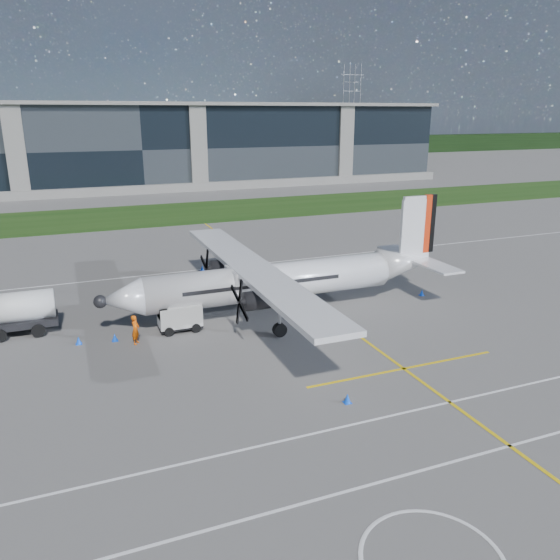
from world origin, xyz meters
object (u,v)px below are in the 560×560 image
object	(u,v)px
safety_cone_stbdwing	(202,268)
turboprop_aircraft	(283,260)
pylon_east	(351,109)
safety_cone_fwd	(79,340)
safety_cone_nose_port	(115,337)
safety_cone_portwing	(347,398)
safety_cone_tail	(422,292)
baggage_tug	(180,317)
ground_crew_person	(135,328)

from	to	relation	value
safety_cone_stbdwing	turboprop_aircraft	bearing A→B (deg)	-77.66
pylon_east	safety_cone_fwd	world-z (taller)	pylon_east
safety_cone_nose_port	safety_cone_portwing	world-z (taller)	same
safety_cone_stbdwing	safety_cone_portwing	bearing A→B (deg)	-87.96
safety_cone_nose_port	safety_cone_tail	bearing A→B (deg)	0.77
turboprop_aircraft	safety_cone_nose_port	size ratio (longest dim) A/B	52.24
turboprop_aircraft	safety_cone_tail	bearing A→B (deg)	-2.68
baggage_tug	safety_cone_fwd	bearing A→B (deg)	179.80
baggage_tug	safety_cone_tail	world-z (taller)	baggage_tug
turboprop_aircraft	safety_cone_portwing	distance (m)	13.70
pylon_east	ground_crew_person	bearing A→B (deg)	-123.03
ground_crew_person	safety_cone_stbdwing	distance (m)	16.48
safety_cone_fwd	safety_cone_portwing	xyz separation A→B (m)	(12.07, -12.53, 0.00)
pylon_east	safety_cone_nose_port	xyz separation A→B (m)	(-96.69, -145.94, -14.75)
turboprop_aircraft	safety_cone_portwing	world-z (taller)	turboprop_aircraft
safety_cone_fwd	ground_crew_person	bearing A→B (deg)	-20.16
baggage_tug	ground_crew_person	world-z (taller)	ground_crew_person
turboprop_aircraft	ground_crew_person	xyz separation A→B (m)	(-10.58, -1.77, -2.85)
ground_crew_person	safety_cone_nose_port	xyz separation A→B (m)	(-1.20, 0.91, -0.82)
pylon_east	baggage_tug	bearing A→B (deg)	-122.41
ground_crew_person	safety_cone_portwing	bearing A→B (deg)	-112.73
safety_cone_nose_port	safety_cone_tail	xyz separation A→B (m)	(23.34, 0.31, 0.00)
safety_cone_fwd	safety_cone_tail	bearing A→B (deg)	-0.01
pylon_east	baggage_tug	xyz separation A→B (m)	(-92.47, -145.64, -14.12)
pylon_east	safety_cone_portwing	xyz separation A→B (m)	(-86.76, -158.15, -14.75)
turboprop_aircraft	safety_cone_stbdwing	distance (m)	13.53
ground_crew_person	safety_cone_stbdwing	world-z (taller)	ground_crew_person
turboprop_aircraft	safety_cone_stbdwing	world-z (taller)	turboprop_aircraft
ground_crew_person	turboprop_aircraft	bearing A→B (deg)	-50.91
turboprop_aircraft	ground_crew_person	world-z (taller)	turboprop_aircraft
turboprop_aircraft	pylon_east	bearing A→B (deg)	59.67
safety_cone_stbdwing	safety_cone_tail	bearing A→B (deg)	-42.78
turboprop_aircraft	safety_cone_nose_port	xyz separation A→B (m)	(-11.79, -0.85, -3.67)
safety_cone_nose_port	safety_cone_stbdwing	xyz separation A→B (m)	(9.00, 13.58, 0.00)
baggage_tug	safety_cone_tail	bearing A→B (deg)	0.05
safety_cone_fwd	safety_cone_tail	xyz separation A→B (m)	(25.48, -0.00, 0.00)
turboprop_aircraft	safety_cone_stbdwing	bearing A→B (deg)	102.34
safety_cone_portwing	turboprop_aircraft	bearing A→B (deg)	81.88
turboprop_aircraft	safety_cone_fwd	size ratio (longest dim) A/B	52.24
pylon_east	safety_cone_nose_port	size ratio (longest dim) A/B	60.00
baggage_tug	safety_cone_stbdwing	bearing A→B (deg)	70.17
safety_cone_fwd	safety_cone_nose_port	distance (m)	2.17
baggage_tug	safety_cone_portwing	world-z (taller)	baggage_tug
safety_cone_stbdwing	safety_cone_portwing	world-z (taller)	same
safety_cone_tail	safety_cone_fwd	bearing A→B (deg)	179.99
safety_cone_tail	safety_cone_portwing	xyz separation A→B (m)	(-13.42, -12.52, 0.00)
safety_cone_portwing	baggage_tug	bearing A→B (deg)	114.54
baggage_tug	safety_cone_stbdwing	world-z (taller)	baggage_tug
pylon_east	safety_cone_fwd	bearing A→B (deg)	-124.16
safety_cone_nose_port	safety_cone_stbdwing	size ratio (longest dim) A/B	1.00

